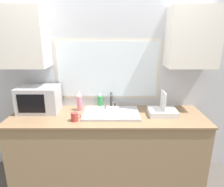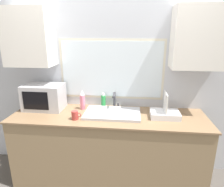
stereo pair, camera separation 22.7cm
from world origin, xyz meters
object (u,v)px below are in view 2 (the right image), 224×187
(faucet, at_px, (115,99))
(dish_rack, at_px, (165,113))
(mug_near_sink, at_px, (75,115))
(soap_bottle, at_px, (103,101))
(spray_bottle, at_px, (82,100))
(microwave, at_px, (44,97))

(faucet, relative_size, dish_rack, 0.62)
(dish_rack, distance_m, mug_near_sink, 1.03)
(dish_rack, xyz_separation_m, soap_bottle, (-0.76, 0.24, 0.04))
(dish_rack, relative_size, mug_near_sink, 2.97)
(faucet, xyz_separation_m, spray_bottle, (-0.41, -0.07, -0.00))
(spray_bottle, xyz_separation_m, mug_near_sink, (-0.01, -0.32, -0.07))
(faucet, xyz_separation_m, soap_bottle, (-0.15, 0.02, -0.04))
(faucet, bearing_deg, microwave, -172.47)
(mug_near_sink, bearing_deg, dish_rack, 9.73)
(dish_rack, bearing_deg, spray_bottle, 171.64)
(spray_bottle, xyz_separation_m, soap_bottle, (0.26, 0.09, -0.04))
(soap_bottle, distance_m, mug_near_sink, 0.49)
(faucet, xyz_separation_m, microwave, (-0.89, -0.12, 0.04))
(mug_near_sink, bearing_deg, faucet, 44.07)
(dish_rack, height_order, mug_near_sink, dish_rack)
(faucet, distance_m, dish_rack, 0.65)
(mug_near_sink, bearing_deg, microwave, 149.87)
(faucet, xyz_separation_m, dish_rack, (0.61, -0.22, -0.08))
(dish_rack, distance_m, spray_bottle, 1.03)
(faucet, bearing_deg, spray_bottle, -169.61)
(faucet, relative_size, mug_near_sink, 1.85)
(microwave, xyz_separation_m, spray_bottle, (0.49, 0.04, -0.04))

